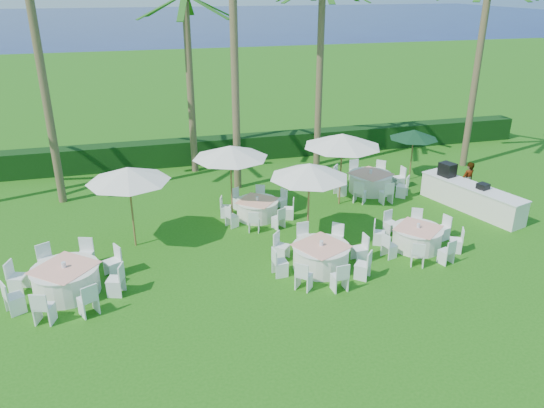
{
  "coord_description": "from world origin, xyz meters",
  "views": [
    {
      "loc": [
        -3.82,
        -13.48,
        8.47
      ],
      "look_at": [
        0.56,
        2.86,
        1.3
      ],
      "focal_mm": 35.0,
      "sensor_mm": 36.0,
      "label": 1
    }
  ],
  "objects_px": {
    "banquet_table_a": "(66,279)",
    "banquet_table_c": "(417,237)",
    "banquet_table_b": "(321,256)",
    "umbrella_c": "(230,152)",
    "umbrella_b": "(309,171)",
    "umbrella_green": "(414,134)",
    "umbrella_d": "(342,140)",
    "staff_person": "(467,181)",
    "banquet_table_f": "(370,182)",
    "buffet_table": "(470,196)",
    "banquet_table_e": "(257,209)",
    "umbrella_a": "(128,174)"
  },
  "relations": [
    {
      "from": "umbrella_a",
      "to": "banquet_table_b",
      "type": "bearing_deg",
      "value": -28.99
    },
    {
      "from": "umbrella_b",
      "to": "umbrella_c",
      "type": "xyz_separation_m",
      "value": [
        -2.09,
        3.09,
        -0.11
      ]
    },
    {
      "from": "banquet_table_c",
      "to": "umbrella_b",
      "type": "height_order",
      "value": "umbrella_b"
    },
    {
      "from": "umbrella_green",
      "to": "umbrella_d",
      "type": "bearing_deg",
      "value": -155.97
    },
    {
      "from": "banquet_table_e",
      "to": "banquet_table_b",
      "type": "bearing_deg",
      "value": -76.46
    },
    {
      "from": "banquet_table_b",
      "to": "buffet_table",
      "type": "relative_size",
      "value": 0.7
    },
    {
      "from": "banquet_table_c",
      "to": "staff_person",
      "type": "height_order",
      "value": "staff_person"
    },
    {
      "from": "banquet_table_b",
      "to": "umbrella_green",
      "type": "xyz_separation_m",
      "value": [
        6.73,
        6.64,
        1.71
      ]
    },
    {
      "from": "buffet_table",
      "to": "staff_person",
      "type": "distance_m",
      "value": 1.03
    },
    {
      "from": "banquet_table_b",
      "to": "umbrella_b",
      "type": "xyz_separation_m",
      "value": [
        0.2,
        1.9,
        2.2
      ]
    },
    {
      "from": "umbrella_a",
      "to": "umbrella_c",
      "type": "xyz_separation_m",
      "value": [
        3.76,
        1.86,
        -0.09
      ]
    },
    {
      "from": "banquet_table_b",
      "to": "banquet_table_f",
      "type": "distance_m",
      "value": 7.17
    },
    {
      "from": "banquet_table_b",
      "to": "umbrella_c",
      "type": "bearing_deg",
      "value": 110.71
    },
    {
      "from": "banquet_table_a",
      "to": "banquet_table_c",
      "type": "relative_size",
      "value": 1.14
    },
    {
      "from": "banquet_table_b",
      "to": "umbrella_a",
      "type": "height_order",
      "value": "umbrella_a"
    },
    {
      "from": "banquet_table_a",
      "to": "buffet_table",
      "type": "distance_m",
      "value": 15.16
    },
    {
      "from": "banquet_table_b",
      "to": "staff_person",
      "type": "relative_size",
      "value": 1.93
    },
    {
      "from": "banquet_table_b",
      "to": "banquet_table_e",
      "type": "height_order",
      "value": "banquet_table_b"
    },
    {
      "from": "banquet_table_c",
      "to": "staff_person",
      "type": "bearing_deg",
      "value": 38.95
    },
    {
      "from": "banquet_table_e",
      "to": "umbrella_c",
      "type": "relative_size",
      "value": 0.96
    },
    {
      "from": "umbrella_a",
      "to": "umbrella_green",
      "type": "relative_size",
      "value": 1.22
    },
    {
      "from": "umbrella_green",
      "to": "banquet_table_e",
      "type": "bearing_deg",
      "value": -163.25
    },
    {
      "from": "banquet_table_b",
      "to": "umbrella_d",
      "type": "relative_size",
      "value": 1.03
    },
    {
      "from": "umbrella_a",
      "to": "buffet_table",
      "type": "relative_size",
      "value": 0.63
    },
    {
      "from": "umbrella_a",
      "to": "umbrella_d",
      "type": "relative_size",
      "value": 0.92
    },
    {
      "from": "banquet_table_f",
      "to": "buffet_table",
      "type": "distance_m",
      "value": 4.13
    },
    {
      "from": "umbrella_b",
      "to": "buffet_table",
      "type": "relative_size",
      "value": 0.64
    },
    {
      "from": "banquet_table_b",
      "to": "umbrella_green",
      "type": "distance_m",
      "value": 9.61
    },
    {
      "from": "umbrella_c",
      "to": "staff_person",
      "type": "height_order",
      "value": "umbrella_c"
    },
    {
      "from": "banquet_table_a",
      "to": "buffet_table",
      "type": "xyz_separation_m",
      "value": [
        14.98,
        2.34,
        0.11
      ]
    },
    {
      "from": "banquet_table_e",
      "to": "umbrella_b",
      "type": "height_order",
      "value": "umbrella_b"
    },
    {
      "from": "banquet_table_b",
      "to": "umbrella_a",
      "type": "xyz_separation_m",
      "value": [
        -5.64,
        3.13,
        2.18
      ]
    },
    {
      "from": "banquet_table_c",
      "to": "umbrella_a",
      "type": "distance_m",
      "value": 9.91
    },
    {
      "from": "banquet_table_e",
      "to": "umbrella_c",
      "type": "xyz_separation_m",
      "value": [
        -0.85,
        0.69,
        2.13
      ]
    },
    {
      "from": "umbrella_b",
      "to": "umbrella_green",
      "type": "xyz_separation_m",
      "value": [
        6.53,
        4.74,
        -0.49
      ]
    },
    {
      "from": "umbrella_c",
      "to": "banquet_table_a",
      "type": "bearing_deg",
      "value": -142.38
    },
    {
      "from": "banquet_table_b",
      "to": "umbrella_c",
      "type": "relative_size",
      "value": 1.1
    },
    {
      "from": "umbrella_b",
      "to": "staff_person",
      "type": "xyz_separation_m",
      "value": [
        7.56,
        1.89,
        -1.79
      ]
    },
    {
      "from": "umbrella_c",
      "to": "umbrella_green",
      "type": "height_order",
      "value": "umbrella_c"
    },
    {
      "from": "banquet_table_a",
      "to": "umbrella_a",
      "type": "relative_size",
      "value": 1.17
    },
    {
      "from": "umbrella_d",
      "to": "umbrella_c",
      "type": "bearing_deg",
      "value": 177.09
    },
    {
      "from": "banquet_table_b",
      "to": "banquet_table_c",
      "type": "xyz_separation_m",
      "value": [
        3.65,
        0.47,
        -0.03
      ]
    },
    {
      "from": "banquet_table_e",
      "to": "umbrella_green",
      "type": "xyz_separation_m",
      "value": [
        7.77,
        2.34,
        1.76
      ]
    },
    {
      "from": "staff_person",
      "to": "umbrella_a",
      "type": "bearing_deg",
      "value": -11.72
    },
    {
      "from": "banquet_table_c",
      "to": "banquet_table_f",
      "type": "height_order",
      "value": "banquet_table_f"
    },
    {
      "from": "umbrella_c",
      "to": "buffet_table",
      "type": "xyz_separation_m",
      "value": [
        9.22,
        -2.1,
        -1.96
      ]
    },
    {
      "from": "banquet_table_e",
      "to": "buffet_table",
      "type": "bearing_deg",
      "value": -9.58
    },
    {
      "from": "banquet_table_c",
      "to": "banquet_table_e",
      "type": "height_order",
      "value": "banquet_table_c"
    },
    {
      "from": "umbrella_d",
      "to": "umbrella_a",
      "type": "bearing_deg",
      "value": -168.65
    },
    {
      "from": "banquet_table_f",
      "to": "umbrella_c",
      "type": "bearing_deg",
      "value": -173.26
    }
  ]
}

